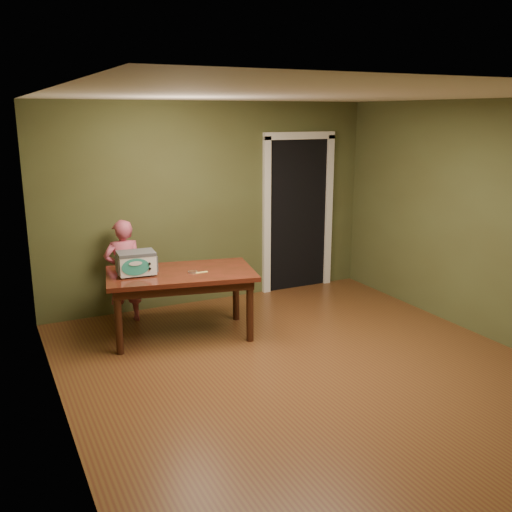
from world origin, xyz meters
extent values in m
plane|color=brown|center=(0.00, 0.00, 0.00)|extent=(5.00, 5.00, 0.00)
cube|color=#48512B|center=(0.00, 2.50, 1.30)|extent=(4.50, 0.02, 2.60)
cube|color=#48512B|center=(-2.25, 0.00, 1.30)|extent=(0.02, 5.00, 2.60)
cube|color=#48512B|center=(2.25, 0.00, 1.30)|extent=(0.02, 5.00, 2.60)
cube|color=white|center=(0.00, 0.00, 2.60)|extent=(4.50, 5.00, 0.02)
cube|color=black|center=(1.30, 2.80, 1.05)|extent=(0.90, 0.60, 2.10)
cube|color=black|center=(1.30, 2.48, 1.05)|extent=(0.90, 0.02, 2.10)
cube|color=white|center=(0.80, 2.47, 1.05)|extent=(0.10, 0.06, 2.20)
cube|color=white|center=(1.80, 2.47, 1.05)|extent=(0.10, 0.06, 2.20)
cube|color=white|center=(1.30, 2.47, 2.15)|extent=(1.10, 0.06, 0.10)
cube|color=#3A190D|center=(-0.79, 1.45, 0.72)|extent=(1.75, 1.20, 0.05)
cube|color=black|center=(-0.79, 1.45, 0.65)|extent=(1.61, 1.06, 0.10)
cylinder|color=black|center=(-1.55, 1.25, 0.35)|extent=(0.08, 0.08, 0.70)
cylinder|color=black|center=(-1.41, 1.93, 0.35)|extent=(0.08, 0.08, 0.70)
cylinder|color=black|center=(-0.18, 0.97, 0.35)|extent=(0.08, 0.08, 0.70)
cylinder|color=black|center=(-0.04, 1.65, 0.35)|extent=(0.08, 0.08, 0.70)
cylinder|color=#4C4F54|center=(-1.42, 1.44, 0.76)|extent=(0.03, 0.03, 0.02)
cylinder|color=#4C4F54|center=(-1.41, 1.65, 0.76)|extent=(0.03, 0.03, 0.02)
cylinder|color=#4C4F54|center=(-1.11, 1.42, 0.76)|extent=(0.03, 0.03, 0.02)
cylinder|color=#4C4F54|center=(-1.09, 1.63, 0.76)|extent=(0.03, 0.03, 0.02)
cube|color=white|center=(-1.26, 1.53, 0.87)|extent=(0.40, 0.30, 0.22)
cube|color=#4C4F54|center=(-1.26, 1.53, 0.99)|extent=(0.41, 0.31, 0.03)
cube|color=#4C4F54|center=(-1.46, 1.55, 0.87)|extent=(0.04, 0.25, 0.17)
cube|color=#4C4F54|center=(-1.06, 1.52, 0.87)|extent=(0.04, 0.25, 0.17)
ellipsoid|color=teal|center=(-1.30, 1.40, 0.87)|extent=(0.29, 0.03, 0.18)
cylinder|color=black|center=(-1.16, 1.38, 0.90)|extent=(0.03, 0.02, 0.03)
cylinder|color=black|center=(-1.16, 1.38, 0.84)|extent=(0.02, 0.01, 0.02)
cylinder|color=silver|center=(-0.69, 1.34, 0.76)|extent=(0.10, 0.10, 0.02)
cylinder|color=#442916|center=(-0.69, 1.34, 0.77)|extent=(0.09, 0.09, 0.01)
cube|color=#FFEB6E|center=(-0.62, 1.30, 0.75)|extent=(0.18, 0.03, 0.01)
imported|color=#C25069|center=(-1.25, 2.20, 0.62)|extent=(0.47, 0.32, 1.25)
camera|label=1|loc=(-2.72, -4.35, 2.45)|focal=40.00mm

